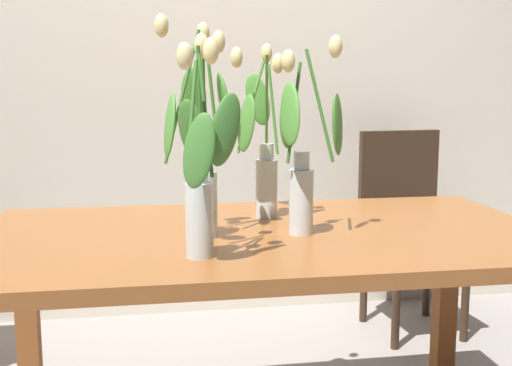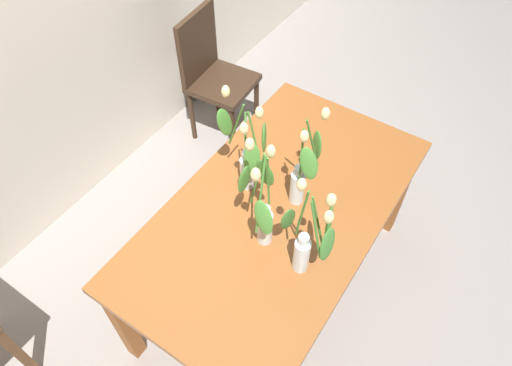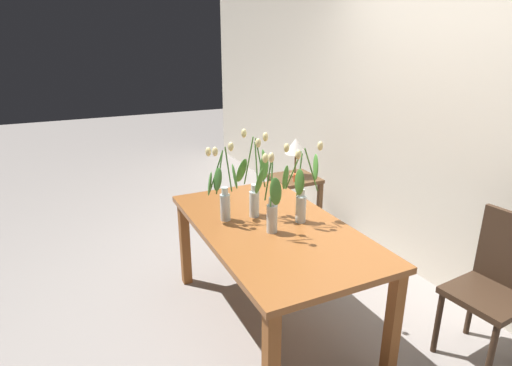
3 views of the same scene
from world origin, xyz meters
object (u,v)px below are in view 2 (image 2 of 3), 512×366
Objects in this scene: tulip_vase_1 at (302,175)px; dining_chair at (212,71)px; tulip_vase_0 at (262,209)px; tulip_vase_3 at (307,242)px; tulip_vase_2 at (247,157)px; dining_table at (277,218)px.

tulip_vase_1 reaches higher than dining_chair.
tulip_vase_0 reaches higher than tulip_vase_3.
tulip_vase_0 reaches higher than dining_chair.
dining_chair is at bearing 50.74° from tulip_vase_3.
tulip_vase_0 is at bearing -133.86° from tulip_vase_2.
tulip_vase_3 is at bearing -94.82° from tulip_vase_0.
dining_table is at bearing 9.84° from tulip_vase_0.
dining_table is 2.97× the size of tulip_vase_2.
tulip_vase_3 is 1.74m from dining_chair.
tulip_vase_2 is 1.01× the size of tulip_vase_3.
tulip_vase_0 reaches higher than dining_table.
tulip_vase_3 is at bearing -146.99° from tulip_vase_1.
dining_table is 0.37m from tulip_vase_0.
tulip_vase_3 is at bearing -117.67° from tulip_vase_2.
dining_chair reaches higher than dining_table.
tulip_vase_0 is 1.11× the size of tulip_vase_3.
tulip_vase_1 is 0.26m from tulip_vase_2.
tulip_vase_3 is (-0.02, -0.22, -0.02)m from tulip_vase_0.
tulip_vase_0 is 0.31m from tulip_vase_2.
tulip_vase_1 reaches higher than tulip_vase_3.
dining_table is at bearing 50.75° from tulip_vase_3.
tulip_vase_3 reaches higher than dining_chair.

